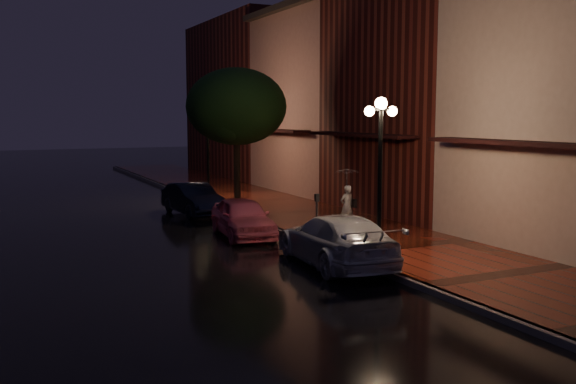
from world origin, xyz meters
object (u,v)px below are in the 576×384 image
streetlamp_near (380,169)px  woman_with_umbrella (347,188)px  navy_car (193,199)px  parking_meter (317,213)px  streetlamp_far (208,146)px  pink_car (243,217)px  silver_car (336,240)px  street_tree (237,109)px

streetlamp_near → woman_with_umbrella: 5.34m
navy_car → woman_with_umbrella: size_ratio=1.91×
navy_car → parking_meter: bearing=-83.5°
streetlamp_near → navy_car: (-1.77, 10.72, -1.96)m
navy_car → woman_with_umbrella: bearing=-62.9°
woman_with_umbrella → streetlamp_far: bearing=-86.0°
pink_car → silver_car: 4.90m
navy_car → woman_with_umbrella: (3.69, -5.86, 0.85)m
streetlamp_far → street_tree: 3.44m
streetlamp_far → woman_with_umbrella: (1.92, -9.14, -1.11)m
streetlamp_near → navy_car: size_ratio=1.11×
street_tree → pink_car: (-1.95, -5.52, -3.60)m
streetlamp_far → pink_car: 8.91m
streetlamp_far → parking_meter: bearing=-91.1°
street_tree → woman_with_umbrella: bearing=-74.8°
pink_car → parking_meter: 2.83m
street_tree → woman_with_umbrella: size_ratio=2.85×
pink_car → woman_with_umbrella: size_ratio=1.87×
pink_car → silver_car: silver_car is taller
street_tree → navy_car: 4.14m
parking_meter → navy_car: bearing=93.3°
streetlamp_far → pink_car: bearing=-101.2°
streetlamp_near → pink_car: 6.05m
navy_car → pink_car: bearing=-94.3°
street_tree → woman_with_umbrella: 6.92m
navy_car → silver_car: silver_car is taller
street_tree → silver_car: 11.03m
streetlamp_far → streetlamp_near: bearing=-90.0°
streetlamp_far → woman_with_umbrella: streetlamp_far is taller
streetlamp_far → pink_car: (-1.70, -8.53, -1.95)m
streetlamp_near → parking_meter: size_ratio=2.94×
parking_meter → silver_car: bearing=-115.1°
navy_car → street_tree: bearing=2.5°
silver_car → woman_with_umbrella: (2.87, 4.24, 0.80)m
pink_car → street_tree: bearing=76.9°
silver_car → parking_meter: parking_meter is taller
streetlamp_near → streetlamp_far: bearing=90.0°
streetlamp_far → silver_car: (-0.95, -13.38, -1.91)m
navy_car → silver_car: (0.82, -10.10, 0.05)m
streetlamp_far → navy_car: (-1.77, -3.28, -1.96)m
pink_car → woman_with_umbrella: woman_with_umbrella is taller
street_tree → silver_car: bearing=-96.6°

